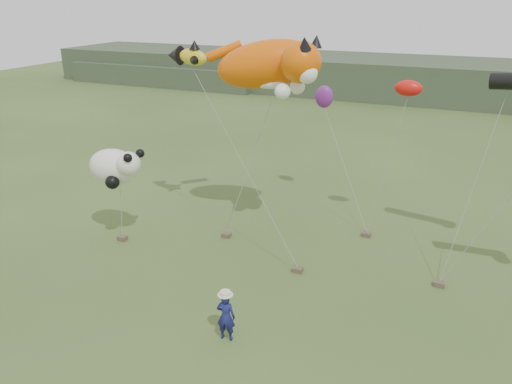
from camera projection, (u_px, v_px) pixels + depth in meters
ground at (252, 318)px, 17.72m from camera, size 120.00×120.00×0.00m
headland at (386, 78)px, 56.29m from camera, size 90.00×13.00×4.00m
festival_attendant at (226, 316)px, 16.34m from camera, size 0.68×0.49×1.74m
sandbag_anchors at (285, 251)px, 22.14m from camera, size 14.33×5.23×0.20m
cat_kite at (274, 65)px, 21.18m from camera, size 5.95×3.41×2.76m
fish_kite at (186, 56)px, 22.36m from camera, size 2.23×1.52×1.17m
panda_kite at (116, 166)px, 22.26m from camera, size 2.81×1.82×1.74m
misc_kites at (359, 93)px, 23.85m from camera, size 5.50×3.16×2.07m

